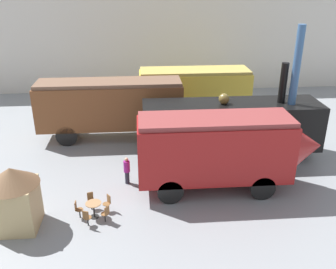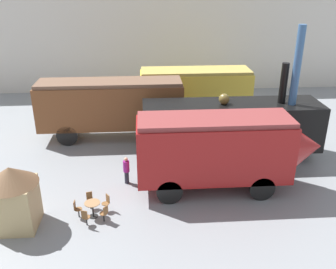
{
  "view_description": "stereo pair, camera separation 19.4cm",
  "coord_description": "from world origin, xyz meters",
  "px_view_note": "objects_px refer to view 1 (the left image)",
  "views": [
    {
      "loc": [
        -1.63,
        -19.54,
        10.56
      ],
      "look_at": [
        -0.0,
        1.0,
        1.6
      ],
      "focal_mm": 40.0,
      "sensor_mm": 36.0,
      "label": 1
    },
    {
      "loc": [
        -1.44,
        -19.56,
        10.56
      ],
      "look_at": [
        -0.0,
        1.0,
        1.6
      ],
      "focal_mm": 40.0,
      "sensor_mm": 36.0,
      "label": 2
    }
  ],
  "objects_px": {
    "passenger_coach_vintage": "(194,88)",
    "cafe_table_near": "(94,207)",
    "steam_locomotive": "(231,125)",
    "ticket_kiosk": "(14,195)",
    "visitor_person": "(127,170)",
    "streamlined_locomotive": "(227,147)",
    "passenger_coach_wooden": "(110,104)",
    "cafe_chair_0": "(91,200)"
  },
  "relations": [
    {
      "from": "streamlined_locomotive",
      "to": "cafe_chair_0",
      "type": "distance_m",
      "value": 7.22
    },
    {
      "from": "cafe_chair_0",
      "to": "passenger_coach_wooden",
      "type": "bearing_deg",
      "value": 159.56
    },
    {
      "from": "passenger_coach_wooden",
      "to": "cafe_table_near",
      "type": "xyz_separation_m",
      "value": [
        -0.31,
        -9.19,
        -1.88
      ]
    },
    {
      "from": "cafe_chair_0",
      "to": "visitor_person",
      "type": "bearing_deg",
      "value": 126.24
    },
    {
      "from": "streamlined_locomotive",
      "to": "cafe_table_near",
      "type": "distance_m",
      "value": 7.17
    },
    {
      "from": "passenger_coach_vintage",
      "to": "cafe_table_near",
      "type": "distance_m",
      "value": 14.91
    },
    {
      "from": "streamlined_locomotive",
      "to": "cafe_chair_0",
      "type": "xyz_separation_m",
      "value": [
        -6.84,
        -1.32,
        -1.9
      ]
    },
    {
      "from": "passenger_coach_wooden",
      "to": "visitor_person",
      "type": "bearing_deg",
      "value": -79.34
    },
    {
      "from": "cafe_table_near",
      "to": "ticket_kiosk",
      "type": "xyz_separation_m",
      "value": [
        -3.29,
        -0.46,
        1.1
      ]
    },
    {
      "from": "passenger_coach_vintage",
      "to": "ticket_kiosk",
      "type": "height_order",
      "value": "passenger_coach_vintage"
    },
    {
      "from": "passenger_coach_vintage",
      "to": "ticket_kiosk",
      "type": "bearing_deg",
      "value": -125.74
    },
    {
      "from": "streamlined_locomotive",
      "to": "cafe_table_near",
      "type": "height_order",
      "value": "streamlined_locomotive"
    },
    {
      "from": "visitor_person",
      "to": "ticket_kiosk",
      "type": "bearing_deg",
      "value": -144.27
    },
    {
      "from": "passenger_coach_vintage",
      "to": "visitor_person",
      "type": "height_order",
      "value": "passenger_coach_vintage"
    },
    {
      "from": "passenger_coach_vintage",
      "to": "cafe_table_near",
      "type": "bearing_deg",
      "value": -116.42
    },
    {
      "from": "streamlined_locomotive",
      "to": "ticket_kiosk",
      "type": "distance_m",
      "value": 10.25
    },
    {
      "from": "steam_locomotive",
      "to": "ticket_kiosk",
      "type": "bearing_deg",
      "value": -150.89
    },
    {
      "from": "steam_locomotive",
      "to": "passenger_coach_wooden",
      "type": "bearing_deg",
      "value": 154.68
    },
    {
      "from": "visitor_person",
      "to": "ticket_kiosk",
      "type": "xyz_separation_m",
      "value": [
        -4.77,
        -3.43,
        0.84
      ]
    },
    {
      "from": "steam_locomotive",
      "to": "cafe_table_near",
      "type": "distance_m",
      "value": 9.72
    },
    {
      "from": "passenger_coach_vintage",
      "to": "passenger_coach_wooden",
      "type": "bearing_deg",
      "value": -146.98
    },
    {
      "from": "ticket_kiosk",
      "to": "steam_locomotive",
      "type": "bearing_deg",
      "value": 29.11
    },
    {
      "from": "visitor_person",
      "to": "passenger_coach_wooden",
      "type": "bearing_deg",
      "value": 100.66
    },
    {
      "from": "passenger_coach_vintage",
      "to": "cafe_chair_0",
      "type": "distance_m",
      "value": 14.39
    },
    {
      "from": "passenger_coach_wooden",
      "to": "cafe_chair_0",
      "type": "bearing_deg",
      "value": -93.56
    },
    {
      "from": "passenger_coach_vintage",
      "to": "streamlined_locomotive",
      "type": "xyz_separation_m",
      "value": [
        0.03,
        -11.25,
        0.21
      ]
    },
    {
      "from": "streamlined_locomotive",
      "to": "cafe_table_near",
      "type": "bearing_deg",
      "value": -163.01
    },
    {
      "from": "cafe_table_near",
      "to": "passenger_coach_wooden",
      "type": "bearing_deg",
      "value": 88.05
    },
    {
      "from": "cafe_table_near",
      "to": "passenger_coach_vintage",
      "type": "bearing_deg",
      "value": 63.58
    },
    {
      "from": "visitor_person",
      "to": "passenger_coach_vintage",
      "type": "bearing_deg",
      "value": 63.61
    },
    {
      "from": "passenger_coach_wooden",
      "to": "streamlined_locomotive",
      "type": "xyz_separation_m",
      "value": [
        6.31,
        -7.16,
        -0.04
      ]
    },
    {
      "from": "cafe_table_near",
      "to": "cafe_chair_0",
      "type": "xyz_separation_m",
      "value": [
        -0.21,
        0.71,
        -0.06
      ]
    },
    {
      "from": "visitor_person",
      "to": "steam_locomotive",
      "type": "bearing_deg",
      "value": 23.4
    },
    {
      "from": "passenger_coach_wooden",
      "to": "cafe_table_near",
      "type": "relative_size",
      "value": 12.47
    },
    {
      "from": "cafe_table_near",
      "to": "cafe_chair_0",
      "type": "relative_size",
      "value": 0.89
    },
    {
      "from": "passenger_coach_vintage",
      "to": "steam_locomotive",
      "type": "distance_m",
      "value": 7.68
    },
    {
      "from": "streamlined_locomotive",
      "to": "visitor_person",
      "type": "xyz_separation_m",
      "value": [
        -5.14,
        0.95,
        -1.57
      ]
    },
    {
      "from": "passenger_coach_vintage",
      "to": "passenger_coach_wooden",
      "type": "relative_size",
      "value": 0.89
    },
    {
      "from": "cafe_chair_0",
      "to": "ticket_kiosk",
      "type": "relative_size",
      "value": 0.29
    },
    {
      "from": "passenger_coach_wooden",
      "to": "visitor_person",
      "type": "relative_size",
      "value": 6.22
    },
    {
      "from": "passenger_coach_vintage",
      "to": "visitor_person",
      "type": "distance_m",
      "value": 11.58
    },
    {
      "from": "cafe_chair_0",
      "to": "visitor_person",
      "type": "distance_m",
      "value": 2.85
    }
  ]
}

